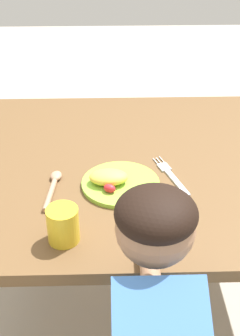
{
  "coord_description": "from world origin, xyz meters",
  "views": [
    {
      "loc": [
        -0.13,
        -1.2,
        1.46
      ],
      "look_at": [
        -0.1,
        -0.07,
        0.73
      ],
      "focal_mm": 48.97,
      "sensor_mm": 36.0,
      "label": 1
    }
  ],
  "objects": [
    {
      "name": "ground_plane",
      "position": [
        0.0,
        0.0,
        0.0
      ],
      "size": [
        8.0,
        8.0,
        0.0
      ],
      "primitive_type": "plane",
      "color": "#AEA595"
    },
    {
      "name": "dining_table",
      "position": [
        0.0,
        0.0,
        0.63
      ],
      "size": [
        1.22,
        0.94,
        0.71
      ],
      "color": "brown",
      "rests_on": "ground_plane"
    },
    {
      "name": "plate",
      "position": [
        -0.11,
        -0.13,
        0.73
      ],
      "size": [
        0.22,
        0.22,
        0.05
      ],
      "color": "#8AC53E",
      "rests_on": "dining_table"
    },
    {
      "name": "fork",
      "position": [
        0.05,
        -0.09,
        0.71
      ],
      "size": [
        0.09,
        0.21,
        0.01
      ],
      "rotation": [
        0.0,
        0.0,
        1.9
      ],
      "color": "silver",
      "rests_on": "dining_table"
    },
    {
      "name": "spoon",
      "position": [
        -0.29,
        -0.14,
        0.72
      ],
      "size": [
        0.04,
        0.18,
        0.02
      ],
      "rotation": [
        0.0,
        0.0,
        1.48
      ],
      "color": "tan",
      "rests_on": "dining_table"
    },
    {
      "name": "drinking_cup",
      "position": [
        -0.24,
        -0.35,
        0.76
      ],
      "size": [
        0.08,
        0.08,
        0.09
      ],
      "primitive_type": "cylinder",
      "color": "yellow",
      "rests_on": "dining_table"
    }
  ]
}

